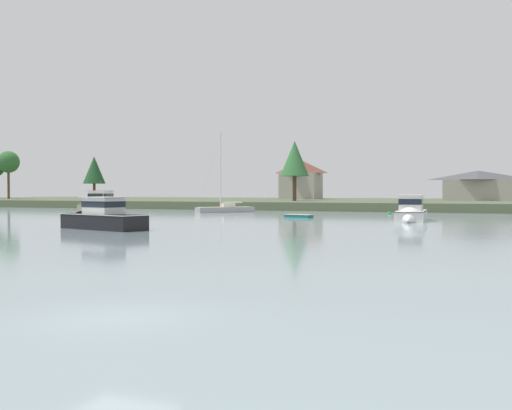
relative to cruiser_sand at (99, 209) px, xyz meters
name	(u,v)px	position (x,y,z in m)	size (l,w,h in m)	color
ground_plane	(117,317)	(40.92, -55.65, -0.67)	(506.77, 506.77, 0.00)	gray
far_shore_bank	(451,204)	(40.92, 49.74, -0.01)	(228.05, 57.30, 1.31)	#4C563D
cruiser_sand	(99,209)	(0.00, 0.00, 0.00)	(5.85, 11.15, 5.49)	tan
cruiser_black	(98,222)	(19.11, -26.51, -0.07)	(9.68, 5.17, 4.55)	black
cruiser_white	(411,215)	(41.01, -3.87, -0.01)	(3.48, 9.88, 5.32)	white
sailboat_grey	(225,211)	(12.79, 12.15, -0.41)	(7.20, 7.68, 11.91)	gray
dinghy_teal	(299,217)	(27.99, -0.79, -0.53)	(3.47, 2.11, 0.54)	#196B70
mooring_buoy_green	(389,213)	(35.74, 14.24, -0.58)	(0.48, 0.48, 0.53)	#1E8C47
shore_tree_center_right	(94,170)	(-21.92, 28.70, 6.27)	(4.17, 4.17, 8.22)	brown
shore_tree_inland_a	(295,159)	(15.61, 35.26, 8.02)	(5.07, 5.07, 10.56)	brown
shore_tree_inland_b	(8,162)	(-48.88, 35.32, 8.49)	(4.67, 4.67, 10.26)	brown
cottage_eastern	(478,185)	(45.45, 51.54, 3.45)	(12.94, 6.78, 5.44)	#9E998E
cottage_hillside	(301,179)	(9.72, 57.43, 4.91)	(8.38, 7.15, 8.26)	#9E998E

